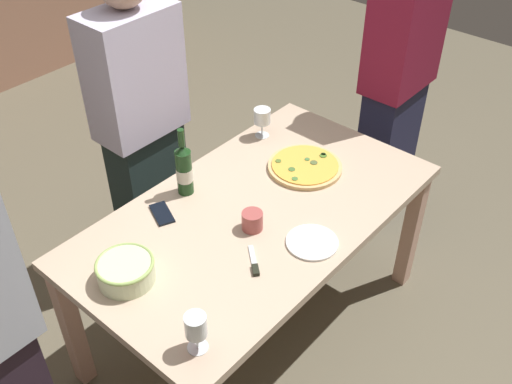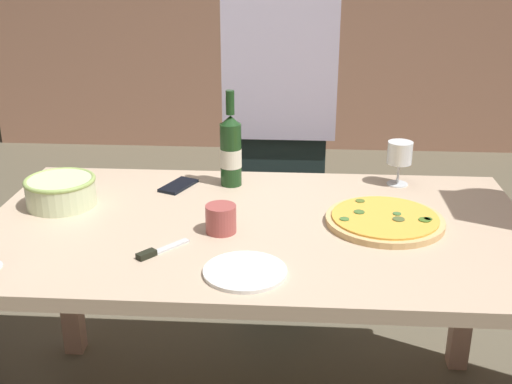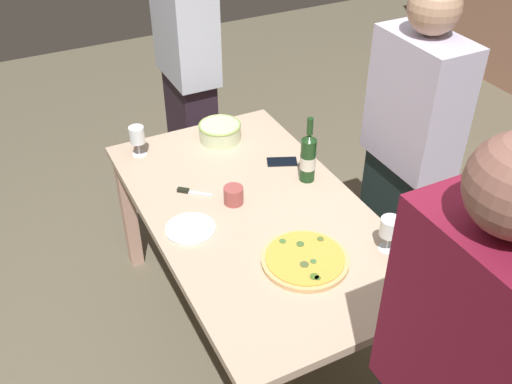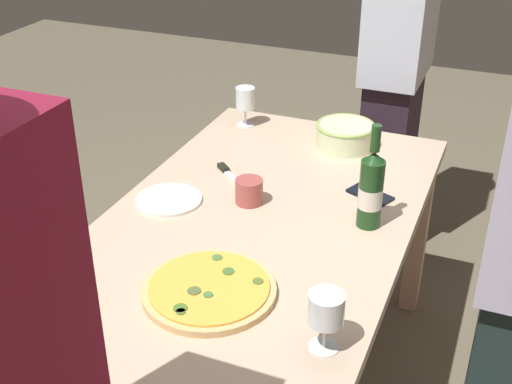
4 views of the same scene
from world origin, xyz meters
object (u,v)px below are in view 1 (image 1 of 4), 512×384
pizza (305,166)px  serving_bowl (126,270)px  wine_glass_by_bottle (262,118)px  wine_bottle (184,169)px  cell_phone (162,214)px  cup_amber (252,221)px  person_guest_left (398,80)px  dining_table (256,226)px  side_plate (312,242)px  pizza_knife (254,264)px  person_guest_right (142,126)px  wine_glass_near_pizza (196,328)px

pizza → serving_bowl: size_ratio=1.58×
wine_glass_by_bottle → wine_bottle: bearing=-176.2°
wine_bottle → cell_phone: 0.21m
serving_bowl → cup_amber: (0.52, -0.16, -0.01)m
person_guest_left → dining_table: bearing=0.0°
wine_glass_by_bottle → side_plate: 0.81m
cell_phone → pizza_knife: bearing=-62.9°
wine_bottle → cup_amber: 0.39m
person_guest_right → person_guest_left: bearing=59.3°
side_plate → pizza_knife: pizza_knife is taller
person_guest_left → pizza: bearing=-1.4°
wine_glass_by_bottle → side_plate: bearing=-125.3°
wine_glass_near_pizza → pizza_knife: bearing=14.6°
wine_bottle → wine_glass_near_pizza: (-0.55, -0.63, -0.02)m
serving_bowl → wine_bottle: (0.51, 0.22, 0.07)m
wine_glass_by_bottle → person_guest_right: person_guest_right is taller
wine_bottle → person_guest_left: (1.27, -0.30, 0.02)m
person_guest_left → person_guest_right: 1.36m
pizza → wine_bottle: (-0.48, 0.29, 0.11)m
wine_bottle → pizza_knife: bearing=-105.4°
pizza → cell_phone: 0.70m
side_plate → person_guest_left: (1.17, 0.32, 0.13)m
wine_glass_by_bottle → pizza: bearing=-103.9°
pizza → person_guest_left: size_ratio=0.20×
serving_bowl → cell_phone: 0.38m
wine_bottle → pizza_knife: 0.56m
side_plate → person_guest_left: 1.22m
dining_table → pizza_knife: pizza_knife is taller
pizza_knife → dining_table: bearing=39.8°
cup_amber → cell_phone: (-0.18, 0.34, -0.04)m
wine_bottle → cup_amber: bearing=-88.5°
pizza → cup_amber: (-0.47, -0.09, 0.03)m
wine_bottle → cup_amber: size_ratio=3.69×
dining_table → wine_bottle: (-0.11, 0.32, 0.22)m
wine_glass_near_pizza → side_plate: (0.65, 0.01, -0.10)m
wine_bottle → person_guest_left: bearing=-13.3°
side_plate → person_guest_right: size_ratio=0.13×
wine_glass_near_pizza → person_guest_left: person_guest_left is taller
pizza_knife → person_guest_left: size_ratio=0.08×
pizza_knife → side_plate: bearing=-21.1°
dining_table → side_plate: (-0.01, -0.30, 0.10)m
person_guest_right → wine_bottle: bearing=-14.8°
cup_amber → person_guest_left: size_ratio=0.05×
wine_bottle → person_guest_right: (0.15, 0.46, -0.04)m
wine_glass_near_pizza → person_guest_left: (1.83, 0.33, 0.03)m
dining_table → cup_amber: size_ratio=18.32×
dining_table → wine_glass_by_bottle: 0.61m
serving_bowl → side_plate: bearing=-33.6°
serving_bowl → person_guest_right: person_guest_right is taller
pizza_knife → cell_phone: bearing=93.5°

